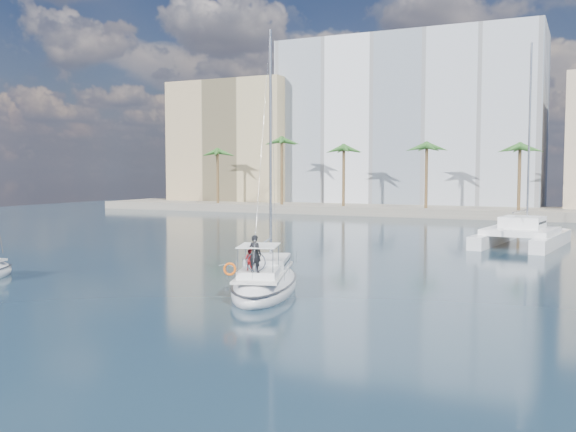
% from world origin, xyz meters
% --- Properties ---
extents(ground, '(160.00, 160.00, 0.00)m').
position_xyz_m(ground, '(0.00, 0.00, 0.00)').
color(ground, black).
rests_on(ground, ground).
extents(quay, '(120.00, 14.00, 1.20)m').
position_xyz_m(quay, '(0.00, 61.00, 0.60)').
color(quay, gray).
rests_on(quay, ground).
extents(building_modern, '(42.00, 16.00, 28.00)m').
position_xyz_m(building_modern, '(-12.00, 73.00, 14.00)').
color(building_modern, silver).
rests_on(building_modern, ground).
extents(building_tan_left, '(22.00, 14.00, 22.00)m').
position_xyz_m(building_tan_left, '(-42.00, 69.00, 11.00)').
color(building_tan_left, tan).
rests_on(building_tan_left, ground).
extents(palm_left, '(3.60, 3.60, 12.30)m').
position_xyz_m(palm_left, '(-34.00, 57.00, 10.28)').
color(palm_left, brown).
rests_on(palm_left, ground).
extents(palm_centre, '(3.60, 3.60, 12.30)m').
position_xyz_m(palm_centre, '(0.00, 57.00, 10.28)').
color(palm_centre, brown).
rests_on(palm_centre, ground).
extents(main_sloop, '(6.17, 10.45, 14.80)m').
position_xyz_m(main_sloop, '(-0.44, -2.42, 0.49)').
color(main_sloop, silver).
rests_on(main_sloop, ground).
extents(catamaran, '(7.46, 12.58, 17.38)m').
position_xyz_m(catamaran, '(9.96, 25.29, 1.14)').
color(catamaran, silver).
rests_on(catamaran, ground).
extents(seagull, '(1.03, 0.44, 0.19)m').
position_xyz_m(seagull, '(-4.59, 0.63, 0.71)').
color(seagull, silver).
rests_on(seagull, ground).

